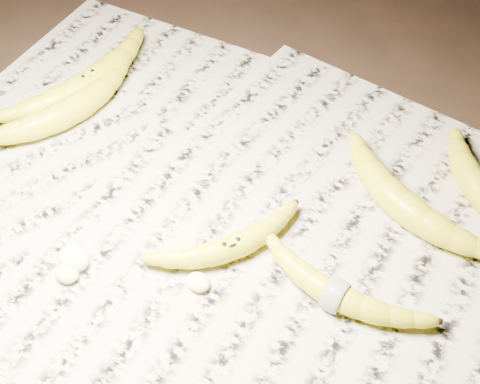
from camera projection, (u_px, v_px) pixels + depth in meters
The scene contains 11 objects.
ground at pixel (202, 235), 0.83m from camera, with size 3.00×3.00×0.00m, color black.
newspaper_patch at pixel (209, 217), 0.85m from camera, with size 0.90×0.70×0.01m, color #B1AA97.
banana_left_a at pixel (89, 81), 0.98m from camera, with size 0.24×0.07×0.04m, color gold, non-canonical shape.
banana_left_b at pixel (68, 110), 0.94m from camera, with size 0.21×0.07×0.04m, color gold, non-canonical shape.
banana_center at pixel (230, 246), 0.79m from camera, with size 0.17×0.05×0.03m, color gold, non-canonical shape.
banana_taped at pixel (336, 293), 0.75m from camera, with size 0.19×0.05×0.03m, color gold, non-canonical shape.
banana_upper_a at pixel (402, 202), 0.83m from camera, with size 0.21×0.07×0.04m, color gold, non-canonical shape.
measuring_tape at pixel (336, 293), 0.75m from camera, with size 0.04×0.04×0.00m, color white.
flesh_chunk_a at pixel (73, 256), 0.79m from camera, with size 0.04×0.03×0.02m, color #FFF1C5.
flesh_chunk_b at pixel (66, 271), 0.78m from camera, with size 0.03×0.03×0.02m, color #FFF1C5.
flesh_chunk_c at pixel (198, 280), 0.77m from camera, with size 0.03×0.02×0.02m, color #FFF1C5.
Camera 1 is at (0.32, -0.39, 0.67)m, focal length 50.00 mm.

